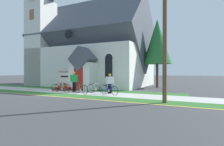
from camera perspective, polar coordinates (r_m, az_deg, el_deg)
The scene contains 16 objects.
ground at distance 18.45m, azimuth -8.89°, elevation -4.99°, with size 140.00×140.00×0.00m, color #3D3D3F.
sidewalk_slab at distance 18.05m, azimuth -19.53°, elevation -5.12°, with size 32.00×2.46×0.01m, color #B7B5AD.
grass_verge at distance 16.76m, azimuth -24.30°, elevation -5.56°, with size 32.00×1.43×0.01m, color #2D6628.
church_lawn at distance 19.59m, azimuth -15.07°, elevation -4.68°, with size 24.00×1.79×0.01m, color #2D6628.
curb_paint_stripe at distance 16.23m, azimuth -26.67°, elevation -5.77°, with size 28.00×0.16×0.01m, color yellow.
church_building at distance 24.11m, azimuth -7.46°, elevation 7.01°, with size 14.43×11.17×12.63m.
church_sign at distance 18.57m, azimuth -13.64°, elevation -1.39°, with size 2.29×0.17×1.78m.
flower_bed at distance 18.35m, azimuth -14.45°, elevation -4.80°, with size 2.42×2.42×0.34m.
bicycle_black at distance 15.14m, azimuth -4.73°, elevation -4.76°, with size 1.70×0.47×0.82m.
bicycle_silver at distance 13.98m, azimuth -0.79°, elevation -5.24°, with size 1.69×0.57×0.78m.
bicycle_green at distance 14.84m, azimuth -9.66°, elevation -4.88°, with size 1.65×0.56×0.82m.
bicycle_white at distance 16.20m, azimuth -15.58°, elevation -4.46°, with size 1.74×0.44×0.78m.
cyclist_in_yellow_jersey at distance 14.51m, azimuth -0.73°, elevation -2.88°, with size 0.52×0.48×1.57m.
cyclist_in_orange_jersey at distance 16.05m, azimuth -11.72°, elevation -2.19°, with size 0.42×0.65×1.71m.
utility_pole at distance 11.15m, azimuth 15.58°, elevation 17.56°, with size 3.12×0.28×9.10m.
roadside_conifer at distance 21.03m, azimuth 13.87°, elevation 9.41°, with size 3.12×3.12×7.50m.
Camera 1 is at (10.54, -11.05, 1.74)m, focal length 29.40 mm.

